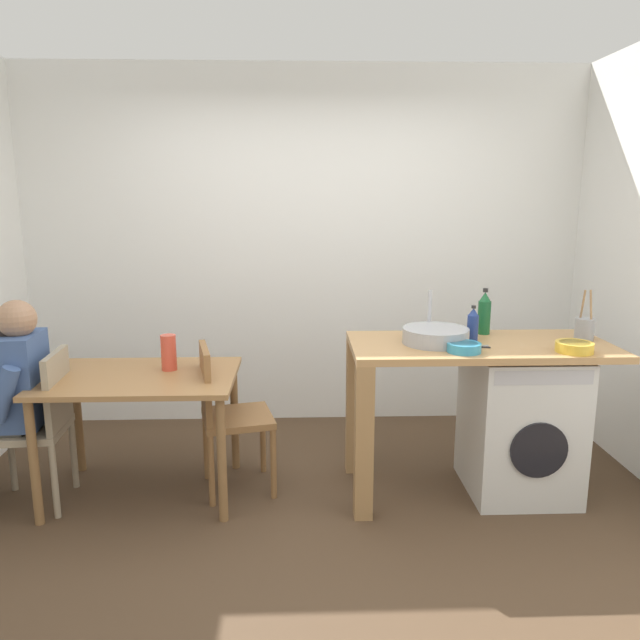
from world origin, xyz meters
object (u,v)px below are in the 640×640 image
object	(u,v)px
mixing_bowl	(464,347)
dining_table	(141,391)
bottle_tall_green	(473,325)
bottle_squat_brown	(484,313)
utensil_crock	(584,328)
colander	(574,346)
washing_machine	(520,422)
chair_opposite	(225,410)
chair_person_seat	(41,420)
seated_person	(8,394)
vase	(169,352)

from	to	relation	value
mixing_bowl	dining_table	bearing A→B (deg)	172.84
bottle_tall_green	bottle_squat_brown	world-z (taller)	bottle_squat_brown
dining_table	utensil_crock	world-z (taller)	utensil_crock
bottle_tall_green	bottle_squat_brown	bearing A→B (deg)	54.42
dining_table	colander	bearing A→B (deg)	-5.86
dining_table	washing_machine	bearing A→B (deg)	-0.79
chair_opposite	bottle_tall_green	size ratio (longest dim) A/B	4.35
chair_person_seat	bottle_squat_brown	size ratio (longest dim) A/B	3.18
dining_table	washing_machine	size ratio (longest dim) A/B	1.28
mixing_bowl	chair_opposite	bearing A→B (deg)	168.96
seated_person	chair_person_seat	bearing A→B (deg)	-90.00
chair_opposite	bottle_tall_green	distance (m)	1.55
utensil_crock	colander	distance (m)	0.33
dining_table	chair_person_seat	size ratio (longest dim) A/B	1.22
chair_person_seat	vase	size ratio (longest dim) A/B	4.25
dining_table	utensil_crock	bearing A→B (deg)	0.48
dining_table	colander	size ratio (longest dim) A/B	5.50
bottle_tall_green	colander	bearing A→B (deg)	-31.53
mixing_bowl	seated_person	bearing A→B (deg)	177.23
washing_machine	bottle_tall_green	world-z (taller)	bottle_tall_green
chair_person_seat	washing_machine	bearing A→B (deg)	-92.75
chair_opposite	mixing_bowl	bearing A→B (deg)	65.84
colander	utensil_crock	bearing A→B (deg)	56.30
bottle_squat_brown	vase	bearing A→B (deg)	-176.83
seated_person	mixing_bowl	xyz separation A→B (m)	(2.52, -0.12, 0.28)
bottle_tall_green	washing_machine	bearing A→B (deg)	-14.56
dining_table	chair_person_seat	distance (m)	0.57
seated_person	washing_machine	distance (m)	2.95
mixing_bowl	colander	xyz separation A→B (m)	(0.60, -0.02, 0.00)
utensil_crock	chair_opposite	bearing A→B (deg)	179.69
chair_opposite	vase	distance (m)	0.48
chair_person_seat	colander	distance (m)	3.00
vase	dining_table	bearing A→B (deg)	-146.31
chair_person_seat	utensil_crock	size ratio (longest dim) A/B	3.00
washing_machine	colander	bearing A→B (deg)	-49.26
bottle_squat_brown	mixing_bowl	bearing A→B (deg)	-118.80
bottle_tall_green	seated_person	bearing A→B (deg)	-176.74
dining_table	seated_person	world-z (taller)	seated_person
chair_person_seat	vase	world-z (taller)	vase
chair_person_seat	chair_opposite	bearing A→B (deg)	-86.95
colander	bottle_squat_brown	bearing A→B (deg)	128.60
washing_machine	bottle_tall_green	size ratio (longest dim) A/B	4.15
dining_table	seated_person	distance (m)	0.71
dining_table	chair_person_seat	world-z (taller)	chair_person_seat
chair_opposite	washing_machine	xyz separation A→B (m)	(1.75, -0.06, -0.08)
chair_opposite	washing_machine	world-z (taller)	chair_opposite
bottle_squat_brown	colander	bearing A→B (deg)	-51.40
seated_person	mixing_bowl	distance (m)	2.54
bottle_squat_brown	vase	xyz separation A→B (m)	(-1.91, -0.11, -0.20)
chair_person_seat	bottle_squat_brown	world-z (taller)	bottle_squat_brown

